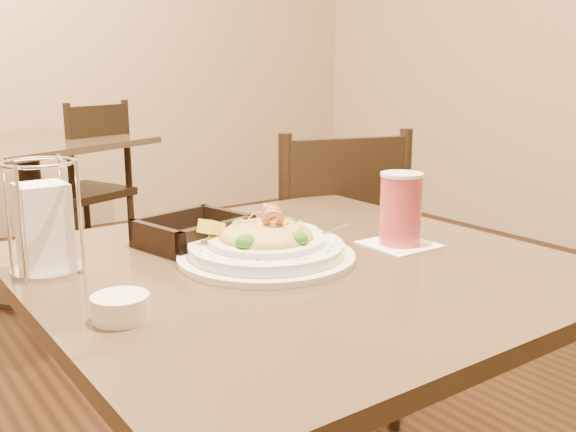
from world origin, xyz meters
TOP-DOWN VIEW (x-y plane):
  - main_table at (0.00, 0.00)m, footprint 0.90×0.90m
  - background_table at (0.11, 2.30)m, footprint 1.18×1.18m
  - dining_chair_near at (0.53, 0.55)m, footprint 0.52×0.52m
  - dining_chair_far at (0.41, 2.39)m, footprint 0.54×0.54m
  - pasta_bowl at (-0.04, 0.04)m, footprint 0.35×0.32m
  - drink_glass at (0.23, -0.03)m, footprint 0.13×0.13m
  - bread_basket at (-0.09, 0.21)m, footprint 0.22×0.20m
  - napkin_caddy at (-0.37, 0.20)m, footprint 0.12×0.12m
  - side_plate at (0.09, 0.17)m, footprint 0.19×0.19m
  - butter_ramekin at (-0.35, -0.08)m, footprint 0.08×0.08m

SIDE VIEW (x-z plane):
  - dining_chair_near at x=0.53m, z-range 0.03..0.96m
  - dining_chair_far at x=0.41m, z-range 0.03..0.96m
  - main_table at x=0.00m, z-range 0.14..0.90m
  - background_table at x=0.11m, z-range 0.14..0.90m
  - side_plate at x=0.09m, z-range 0.76..0.77m
  - butter_ramekin at x=-0.35m, z-range 0.76..0.79m
  - bread_basket at x=-0.09m, z-range 0.75..0.80m
  - pasta_bowl at x=-0.04m, z-range 0.74..0.84m
  - drink_glass at x=0.23m, z-range 0.76..0.90m
  - napkin_caddy at x=-0.37m, z-range 0.74..0.94m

